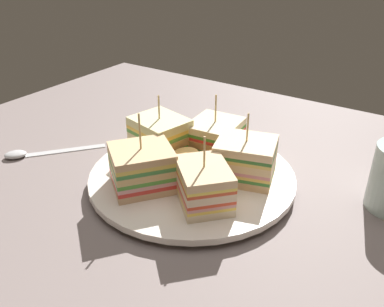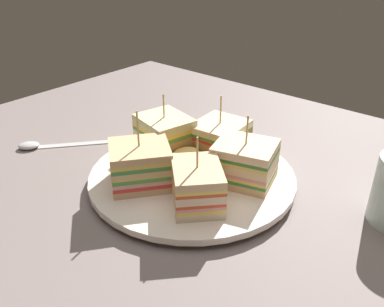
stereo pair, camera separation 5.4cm
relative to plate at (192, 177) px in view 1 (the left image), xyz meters
The scene contains 9 objects.
ground_plane 1.85cm from the plate, ahead, with size 97.16×79.68×1.80cm, color slate.
plate is the anchor object (origin of this frame).
sandwich_wedge_0 7.77cm from the plate, 61.02° to the left, with size 9.97×10.11×10.11cm.
sandwich_wedge_1 7.67cm from the plate, 135.15° to the left, with size 9.37×9.28×8.85cm.
sandwich_wedge_2 7.76cm from the plate, 154.91° to the right, with size 9.07×8.36×9.23cm.
sandwich_wedge_3 7.64cm from the plate, 84.66° to the right, with size 7.30×8.08×8.97cm.
sandwich_wedge_4 7.82cm from the plate, 15.55° to the right, with size 8.82×7.91×9.21cm.
chip_pile 2.89cm from the plate, 33.35° to the left, with size 7.09×7.53×2.99cm.
spoon 26.05cm from the plate, 15.99° to the left, with size 11.04×12.86×1.00cm.
Camera 1 is at (-26.40, 39.54, 30.11)cm, focal length 38.05 mm.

